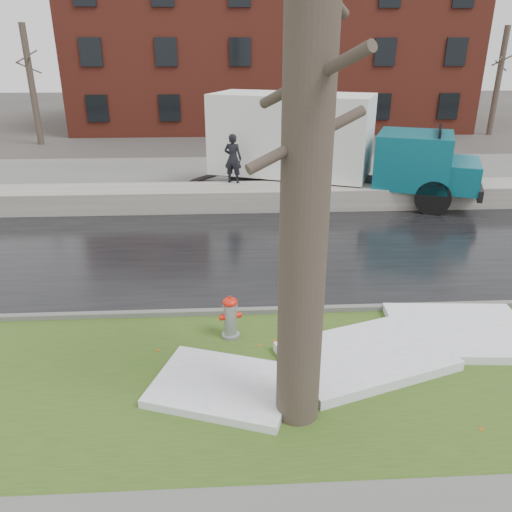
{
  "coord_description": "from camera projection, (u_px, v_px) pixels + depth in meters",
  "views": [
    {
      "loc": [
        -1.04,
        -8.22,
        5.18
      ],
      "look_at": [
        -0.48,
        1.81,
        1.0
      ],
      "focal_mm": 35.0,
      "sensor_mm": 36.0,
      "label": 1
    }
  ],
  "objects": [
    {
      "name": "fire_hydrant",
      "position": [
        230.0,
        315.0,
        9.46
      ],
      "size": [
        0.43,
        0.4,
        0.88
      ],
      "rotation": [
        0.0,
        0.0,
        0.24
      ],
      "color": "#94979B",
      "rests_on": "verge"
    },
    {
      "name": "worker",
      "position": [
        233.0,
        158.0,
        17.53
      ],
      "size": [
        0.73,
        0.59,
        1.73
      ],
      "primitive_type": "imported",
      "rotation": [
        0.0,
        0.0,
        2.83
      ],
      "color": "black",
      "rests_on": "snowbank"
    },
    {
      "name": "box_truck",
      "position": [
        322.0,
        144.0,
        18.28
      ],
      "size": [
        10.93,
        5.9,
        3.7
      ],
      "rotation": [
        0.0,
        0.0,
        -0.39
      ],
      "color": "black",
      "rests_on": "ground"
    },
    {
      "name": "verge",
      "position": [
        294.0,
        378.0,
        8.46
      ],
      "size": [
        60.0,
        4.5,
        0.04
      ],
      "primitive_type": "cube",
      "color": "#304D19",
      "rests_on": "ground"
    },
    {
      "name": "ground",
      "position": [
        286.0,
        339.0,
        9.62
      ],
      "size": [
        120.0,
        120.0,
        0.0
      ],
      "primitive_type": "plane",
      "color": "#47423D",
      "rests_on": "ground"
    },
    {
      "name": "bg_tree_left",
      "position": [
        32.0,
        84.0,
        28.0
      ],
      "size": [
        1.4,
        1.62,
        6.5
      ],
      "color": "brown",
      "rests_on": "ground"
    },
    {
      "name": "snow_patch_side",
      "position": [
        366.0,
        356.0,
        8.87
      ],
      "size": [
        3.23,
        2.61,
        0.18
      ],
      "primitive_type": "cube",
      "rotation": [
        0.0,
        0.0,
        0.33
      ],
      "color": "white",
      "rests_on": "verge"
    },
    {
      "name": "snow_patch_near",
      "position": [
        461.0,
        331.0,
        9.66
      ],
      "size": [
        2.74,
        2.18,
        0.16
      ],
      "primitive_type": "cube",
      "rotation": [
        0.0,
        0.0,
        -0.07
      ],
      "color": "white",
      "rests_on": "verge"
    },
    {
      "name": "tree",
      "position": [
        307.0,
        146.0,
        6.07
      ],
      "size": [
        1.57,
        1.8,
        8.03
      ],
      "rotation": [
        0.0,
        0.0,
        0.07
      ],
      "color": "brown",
      "rests_on": "verge"
    },
    {
      "name": "brick_building",
      "position": [
        269.0,
        51.0,
        35.45
      ],
      "size": [
        26.0,
        12.0,
        10.0
      ],
      "primitive_type": "cube",
      "color": "maroon",
      "rests_on": "ground"
    },
    {
      "name": "snow_patch_far",
      "position": [
        223.0,
        385.0,
        8.12
      ],
      "size": [
        2.6,
        2.22,
        0.14
      ],
      "primitive_type": "cube",
      "rotation": [
        0.0,
        0.0,
        -0.33
      ],
      "color": "white",
      "rests_on": "verge"
    },
    {
      "name": "curb",
      "position": [
        281.0,
        311.0,
        10.52
      ],
      "size": [
        60.0,
        0.15,
        0.14
      ],
      "primitive_type": "cube",
      "color": "slate",
      "rests_on": "ground"
    },
    {
      "name": "bg_tree_right",
      "position": [
        498.0,
        81.0,
        31.28
      ],
      "size": [
        1.4,
        1.62,
        6.5
      ],
      "color": "brown",
      "rests_on": "ground"
    },
    {
      "name": "bg_tree_center",
      "position": [
        149.0,
        80.0,
        32.0
      ],
      "size": [
        1.4,
        1.62,
        6.5
      ],
      "color": "brown",
      "rests_on": "ground"
    },
    {
      "name": "road",
      "position": [
        268.0,
        251.0,
        13.76
      ],
      "size": [
        60.0,
        7.0,
        0.03
      ],
      "primitive_type": "cube",
      "color": "black",
      "rests_on": "ground"
    },
    {
      "name": "snowbank",
      "position": [
        259.0,
        197.0,
        17.5
      ],
      "size": [
        60.0,
        1.6,
        0.75
      ],
      "primitive_type": "cube",
      "color": "#A49F96",
      "rests_on": "ground"
    },
    {
      "name": "parking_lot",
      "position": [
        253.0,
        178.0,
        21.6
      ],
      "size": [
        60.0,
        9.0,
        0.03
      ],
      "primitive_type": "cube",
      "color": "slate",
      "rests_on": "ground"
    }
  ]
}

